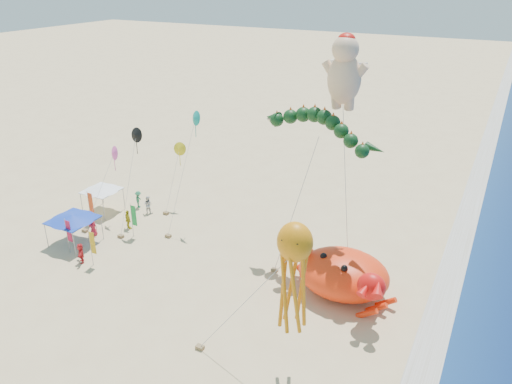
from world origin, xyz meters
TOP-DOWN VIEW (x-y plane):
  - ground at (0.00, 0.00)m, footprint 320.00×320.00m
  - foam_strip at (12.00, 0.00)m, footprint 320.00×320.00m
  - crab_inflatable at (5.21, 1.67)m, footprint 9.01×7.78m
  - dragon_kite at (1.71, 4.39)m, footprint 9.81×4.65m
  - cherub_kite at (2.80, 6.29)m, footprint 3.48×2.99m
  - octopus_kite at (5.01, -7.15)m, footprint 6.98×1.95m
  - canopy_blue at (-17.55, -1.86)m, footprint 3.81×3.81m
  - canopy_white at (-19.74, 3.92)m, footprint 3.34×3.34m
  - feather_flags at (-15.66, -1.05)m, footprint 6.06×5.50m
  - beachgoers at (-15.96, 1.95)m, footprint 3.78×11.54m
  - small_kites at (-13.82, 5.19)m, footprint 8.68×8.83m

SIDE VIEW (x-z plane):
  - ground at x=0.00m, z-range 0.00..0.00m
  - foam_strip at x=12.00m, z-range 0.01..0.01m
  - beachgoers at x=-15.96m, z-range -0.05..1.80m
  - crab_inflatable at x=5.21m, z-range -0.23..3.72m
  - feather_flags at x=-15.66m, z-range 0.41..3.61m
  - canopy_white at x=-19.74m, z-range 1.09..3.79m
  - canopy_blue at x=-17.55m, z-range 1.09..3.80m
  - small_kites at x=-13.82m, z-range 1.65..12.36m
  - octopus_kite at x=5.01m, z-range 2.18..12.03m
  - dragon_kite at x=1.71m, z-range 5.04..17.28m
  - cherub_kite at x=2.80m, z-range 6.33..24.06m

